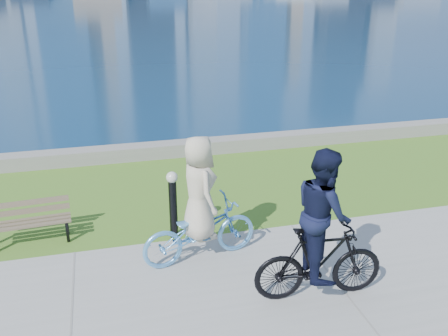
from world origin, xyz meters
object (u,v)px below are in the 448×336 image
at_px(park_bench, 29,219).
at_px(cyclist_man, 321,238).
at_px(bollard_lamp, 173,200).
at_px(cyclist_woman, 199,216).

relative_size(park_bench, cyclist_man, 0.62).
height_order(bollard_lamp, cyclist_woman, cyclist_woman).
height_order(park_bench, bollard_lamp, bollard_lamp).
relative_size(park_bench, cyclist_woman, 0.67).
bearing_deg(cyclist_man, bollard_lamp, 42.12).
xyz_separation_m(cyclist_woman, cyclist_man, (1.48, -1.45, 0.17)).
xyz_separation_m(bollard_lamp, cyclist_man, (1.78, -2.33, 0.26)).
relative_size(bollard_lamp, cyclist_man, 0.55).
bearing_deg(cyclist_man, park_bench, 61.60).
xyz_separation_m(park_bench, cyclist_woman, (2.82, -1.35, 0.38)).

